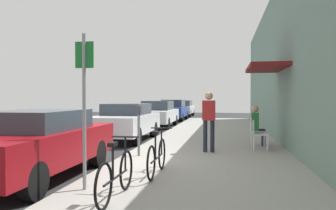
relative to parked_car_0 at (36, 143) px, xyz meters
name	(u,v)px	position (x,y,z in m)	size (l,w,h in m)	color
ground_plane	(112,166)	(1.10, 1.52, -0.74)	(60.00, 60.00, 0.00)	#2D2D30
sidewalk_slab	(209,153)	(3.35, 3.52, -0.68)	(4.50, 32.00, 0.12)	#9E9B93
building_facade	(297,54)	(5.75, 3.53, 2.14)	(1.40, 32.00, 5.76)	gray
parked_car_0	(36,143)	(0.00, 0.00, 0.00)	(1.80, 4.40, 1.39)	maroon
parked_car_1	(126,121)	(0.00, 6.31, 0.01)	(1.80, 4.40, 1.43)	silver
parked_car_2	(158,114)	(0.00, 12.38, 0.02)	(1.80, 4.40, 1.48)	silver
parked_car_3	(173,110)	(0.00, 18.03, 0.04)	(1.80, 4.40, 1.52)	navy
parked_car_4	(183,108)	(0.00, 23.37, 0.00)	(1.80, 4.40, 1.43)	silver
parking_meter	(139,127)	(1.55, 2.34, 0.15)	(0.12, 0.10, 1.32)	slate
street_sign	(84,99)	(1.50, -1.02, 0.90)	(0.32, 0.06, 2.60)	gray
bicycle_0	(116,175)	(2.19, -1.43, -0.26)	(0.46, 1.71, 0.90)	black
bicycle_1	(157,157)	(2.47, 0.27, -0.26)	(0.46, 1.71, 0.90)	black
cafe_chair_0	(258,133)	(4.74, 3.84, -0.11)	(0.46, 0.46, 0.87)	silver
cafe_chair_1	(255,130)	(4.74, 4.79, -0.11)	(0.45, 0.45, 0.87)	silver
seated_patron_1	(257,124)	(4.80, 4.79, 0.08)	(0.43, 0.37, 1.29)	#232838
pedestrian_standing	(209,117)	(3.35, 3.26, 0.38)	(0.36, 0.22, 1.70)	#232838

